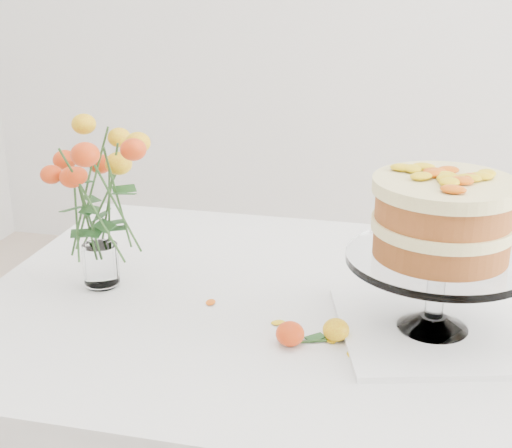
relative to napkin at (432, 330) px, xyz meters
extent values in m
cube|color=tan|center=(-0.15, 0.07, -0.03)|extent=(1.40, 0.90, 0.04)
cylinder|color=tan|center=(-0.77, 0.44, -0.41)|extent=(0.06, 0.06, 0.71)
cube|color=silver|center=(-0.15, 0.07, -0.01)|extent=(1.42, 0.92, 0.01)
cube|color=silver|center=(-0.15, 0.53, -0.11)|extent=(1.42, 0.01, 0.20)
cube|color=silver|center=(-0.86, 0.07, -0.11)|extent=(0.01, 0.92, 0.20)
cube|color=white|center=(0.00, 0.00, 0.00)|extent=(0.38, 0.38, 0.01)
cylinder|color=white|center=(0.00, 0.00, 0.08)|extent=(0.03, 0.03, 0.10)
cylinder|color=white|center=(0.00, 0.00, 0.13)|extent=(0.31, 0.31, 0.01)
cylinder|color=#AC5E26|center=(0.00, 0.00, 0.16)|extent=(0.29, 0.29, 0.04)
cylinder|color=#FEFFA4|center=(0.00, 0.00, 0.19)|extent=(0.30, 0.30, 0.02)
cylinder|color=#AC5E26|center=(0.00, 0.00, 0.23)|extent=(0.29, 0.29, 0.04)
cylinder|color=#FEFFA4|center=(0.00, 0.00, 0.26)|extent=(0.31, 0.31, 0.02)
cylinder|color=white|center=(-0.64, 0.05, 0.00)|extent=(0.06, 0.06, 0.01)
cylinder|color=white|center=(-0.64, 0.05, 0.04)|extent=(0.07, 0.07, 0.08)
ellipsoid|color=yellow|center=(-0.16, -0.06, 0.01)|extent=(0.05, 0.05, 0.04)
cylinder|color=#2B5120|center=(-0.13, -0.06, 0.00)|extent=(0.05, 0.01, 0.00)
ellipsoid|color=red|center=(-0.23, -0.10, 0.02)|extent=(0.05, 0.05, 0.04)
cylinder|color=#2B5120|center=(-0.20, -0.09, 0.00)|extent=(0.06, 0.02, 0.00)
ellipsoid|color=yellow|center=(-0.27, -0.03, 0.00)|extent=(0.03, 0.02, 0.00)
ellipsoid|color=yellow|center=(-0.17, -0.07, 0.00)|extent=(0.03, 0.02, 0.00)
ellipsoid|color=yellow|center=(-0.13, -0.11, 0.00)|extent=(0.03, 0.02, 0.00)
ellipsoid|color=yellow|center=(-0.41, 0.02, 0.00)|extent=(0.03, 0.02, 0.00)
camera|label=1|loc=(-0.04, -1.14, 0.59)|focal=50.00mm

